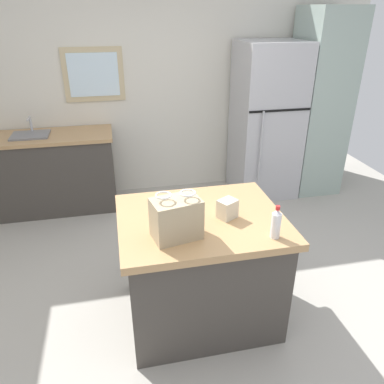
# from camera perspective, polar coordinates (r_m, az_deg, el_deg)

# --- Properties ---
(ground) EXTENTS (6.46, 6.46, 0.00)m
(ground) POSITION_cam_1_polar(r_m,az_deg,el_deg) (3.18, 1.26, -17.15)
(ground) COLOR #ADA89E
(back_wall) EXTENTS (5.38, 0.13, 2.72)m
(back_wall) POSITION_cam_1_polar(r_m,az_deg,el_deg) (4.75, -5.65, 16.10)
(back_wall) COLOR silver
(back_wall) RESTS_ON ground
(kitchen_island) EXTENTS (1.15, 0.94, 0.88)m
(kitchen_island) POSITION_cam_1_polar(r_m,az_deg,el_deg) (2.86, 1.30, -11.37)
(kitchen_island) COLOR #423D38
(kitchen_island) RESTS_ON ground
(refrigerator) EXTENTS (0.75, 0.74, 1.86)m
(refrigerator) POSITION_cam_1_polar(r_m,az_deg,el_deg) (4.76, 11.23, 10.47)
(refrigerator) COLOR #B7B7BC
(refrigerator) RESTS_ON ground
(tall_cabinet) EXTENTS (0.58, 0.67, 2.22)m
(tall_cabinet) POSITION_cam_1_polar(r_m,az_deg,el_deg) (5.03, 18.77, 12.52)
(tall_cabinet) COLOR #9EB2A8
(tall_cabinet) RESTS_ON ground
(sink_counter) EXTENTS (1.37, 0.61, 1.10)m
(sink_counter) POSITION_cam_1_polar(r_m,az_deg,el_deg) (4.66, -20.10, 2.95)
(sink_counter) COLOR #423D38
(sink_counter) RESTS_ON ground
(shopping_bag) EXTENTS (0.33, 0.25, 0.31)m
(shopping_bag) POSITION_cam_1_polar(r_m,az_deg,el_deg) (2.33, -2.42, -4.02)
(shopping_bag) COLOR tan
(shopping_bag) RESTS_ON kitchen_island
(small_box) EXTENTS (0.16, 0.15, 0.13)m
(small_box) POSITION_cam_1_polar(r_m,az_deg,el_deg) (2.59, 5.41, -2.57)
(small_box) COLOR beige
(small_box) RESTS_ON kitchen_island
(bottle) EXTENTS (0.06, 0.06, 0.22)m
(bottle) POSITION_cam_1_polar(r_m,az_deg,el_deg) (2.40, 12.68, -4.70)
(bottle) COLOR white
(bottle) RESTS_ON kitchen_island
(ear_defenders) EXTENTS (0.21, 0.21, 0.06)m
(ear_defenders) POSITION_cam_1_polar(r_m,az_deg,el_deg) (2.76, -1.50, -1.55)
(ear_defenders) COLOR black
(ear_defenders) RESTS_ON kitchen_island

